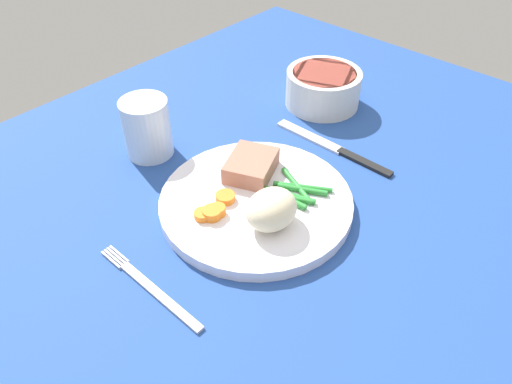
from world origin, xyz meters
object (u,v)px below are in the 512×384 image
object	(u,v)px
dinner_plate	(256,202)
knife	(335,149)
water_glass	(148,132)
salad_bowl	(323,86)
fork	(150,287)
meat_portion	(251,166)

from	to	relation	value
dinner_plate	knife	size ratio (longest dim) A/B	1.23
water_glass	salad_bowl	xyz separation A→B (cm)	(28.61, -10.66, -0.35)
knife	salad_bowl	distance (cm)	13.78
dinner_plate	knife	bearing A→B (deg)	-0.93
dinner_plate	fork	bearing A→B (deg)	-179.17
meat_portion	fork	bearing A→B (deg)	-168.73
dinner_plate	knife	distance (cm)	17.52
dinner_plate	meat_portion	size ratio (longest dim) A/B	3.47
salad_bowl	water_glass	bearing A→B (deg)	159.56
meat_portion	dinner_plate	bearing A→B (deg)	-130.60
dinner_plate	water_glass	size ratio (longest dim) A/B	2.89
dinner_plate	water_glass	xyz separation A→B (cm)	(-1.62, 19.87, 2.91)
knife	water_glass	distance (cm)	28.01
dinner_plate	knife	world-z (taller)	dinner_plate
dinner_plate	knife	xyz separation A→B (cm)	(17.51, -0.29, -0.60)
salad_bowl	meat_portion	bearing A→B (deg)	-167.47
fork	salad_bowl	distance (cm)	45.88
fork	salad_bowl	xyz separation A→B (cm)	(44.78, 9.46, 3.15)
knife	water_glass	size ratio (longest dim) A/B	2.35
dinner_plate	water_glass	world-z (taller)	water_glass
meat_portion	salad_bowl	distance (cm)	24.16
meat_portion	knife	size ratio (longest dim) A/B	0.35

